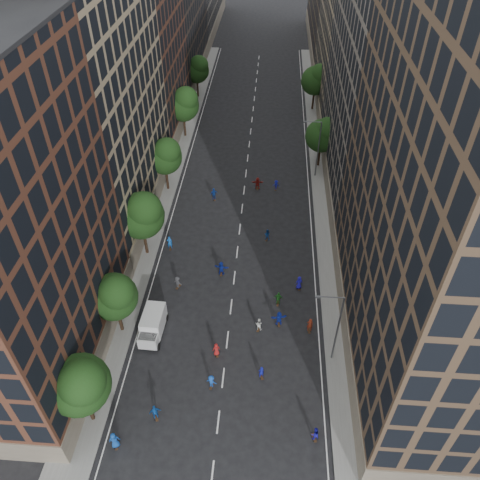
{
  "coord_description": "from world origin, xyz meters",
  "views": [
    {
      "loc": [
        3.42,
        -16.03,
        39.72
      ],
      "look_at": [
        0.35,
        27.03,
        2.0
      ],
      "focal_mm": 35.0,
      "sensor_mm": 36.0,
      "label": 1
    }
  ],
  "objects_px": {
    "streetlamp_far": "(317,146)",
    "skater_1": "(261,372)",
    "streetlamp_near": "(336,325)",
    "skater_0": "(115,440)",
    "cargo_van": "(152,325)",
    "skater_2": "(315,434)"
  },
  "relations": [
    {
      "from": "streetlamp_far",
      "to": "skater_1",
      "type": "height_order",
      "value": "streetlamp_far"
    },
    {
      "from": "streetlamp_near",
      "to": "skater_1",
      "type": "xyz_separation_m",
      "value": [
        -6.71,
        -2.59,
        -4.42
      ]
    },
    {
      "from": "skater_1",
      "to": "skater_0",
      "type": "bearing_deg",
      "value": 9.0
    },
    {
      "from": "streetlamp_near",
      "to": "cargo_van",
      "type": "xyz_separation_m",
      "value": [
        -18.16,
        1.87,
        -3.86
      ]
    },
    {
      "from": "cargo_van",
      "to": "skater_0",
      "type": "distance_m",
      "value": 12.14
    },
    {
      "from": "skater_2",
      "to": "streetlamp_far",
      "type": "bearing_deg",
      "value": -112.26
    },
    {
      "from": "skater_1",
      "to": "skater_2",
      "type": "relative_size",
      "value": 0.96
    },
    {
      "from": "streetlamp_near",
      "to": "streetlamp_far",
      "type": "height_order",
      "value": "same"
    },
    {
      "from": "streetlamp_near",
      "to": "skater_0",
      "type": "xyz_separation_m",
      "value": [
        -18.87,
        -10.24,
        -4.23
      ]
    },
    {
      "from": "skater_0",
      "to": "skater_2",
      "type": "height_order",
      "value": "skater_0"
    },
    {
      "from": "cargo_van",
      "to": "skater_2",
      "type": "relative_size",
      "value": 3.05
    },
    {
      "from": "streetlamp_near",
      "to": "streetlamp_far",
      "type": "xyz_separation_m",
      "value": [
        0.0,
        33.0,
        0.0
      ]
    },
    {
      "from": "skater_1",
      "to": "streetlamp_far",
      "type": "bearing_deg",
      "value": -123.88
    },
    {
      "from": "streetlamp_near",
      "to": "cargo_van",
      "type": "bearing_deg",
      "value": 174.13
    },
    {
      "from": "skater_1",
      "to": "skater_2",
      "type": "distance_m",
      "value": 7.53
    },
    {
      "from": "skater_1",
      "to": "skater_2",
      "type": "bearing_deg",
      "value": 106.54
    },
    {
      "from": "streetlamp_near",
      "to": "cargo_van",
      "type": "height_order",
      "value": "streetlamp_near"
    },
    {
      "from": "streetlamp_far",
      "to": "skater_1",
      "type": "distance_m",
      "value": 36.49
    },
    {
      "from": "streetlamp_far",
      "to": "cargo_van",
      "type": "bearing_deg",
      "value": -120.26
    },
    {
      "from": "skater_2",
      "to": "skater_0",
      "type": "bearing_deg",
      "value": -13.35
    },
    {
      "from": "streetlamp_far",
      "to": "skater_0",
      "type": "xyz_separation_m",
      "value": [
        -18.87,
        -43.24,
        -4.23
      ]
    },
    {
      "from": "streetlamp_far",
      "to": "cargo_van",
      "type": "relative_size",
      "value": 1.91
    }
  ]
}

